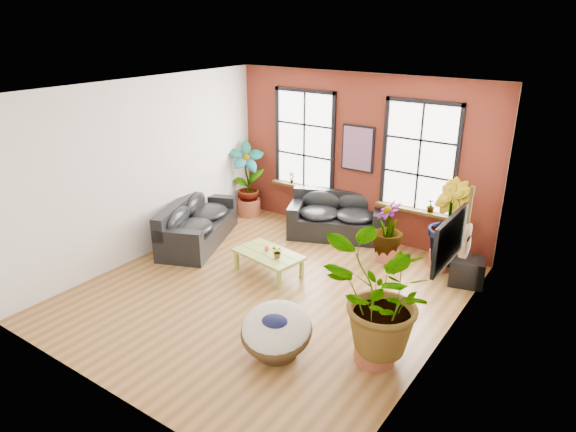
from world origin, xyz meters
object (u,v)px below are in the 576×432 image
object	(u,v)px
coffee_table	(268,255)
papasan_chair	(276,331)
sofa_back	(338,217)
sofa_left	(196,224)

from	to	relation	value
coffee_table	papasan_chair	xyz separation A→B (m)	(1.60, -1.95, 0.03)
sofa_back	sofa_left	world-z (taller)	sofa_back
papasan_chair	sofa_back	bearing A→B (deg)	89.81
sofa_back	papasan_chair	bearing A→B (deg)	-93.99
sofa_back	coffee_table	xyz separation A→B (m)	(-0.16, -2.33, -0.06)
sofa_left	coffee_table	xyz separation A→B (m)	(2.14, -0.27, -0.05)
sofa_left	papasan_chair	bearing A→B (deg)	-143.27
sofa_left	coffee_table	distance (m)	2.16
sofa_back	coffee_table	size ratio (longest dim) A/B	1.64
sofa_back	sofa_left	xyz separation A→B (m)	(-2.31, -2.06, -0.01)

